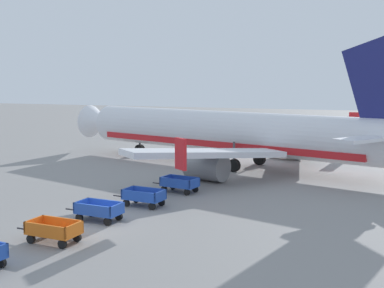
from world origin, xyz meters
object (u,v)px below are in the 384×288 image
(airplane, at_px, (233,133))
(baggage_cart_fourth_in_row, at_px, (144,197))
(baggage_cart_second_in_row, at_px, (54,230))
(baggage_cart_far_end, at_px, (180,184))
(baggage_cart_third_in_row, at_px, (99,210))

(airplane, xyz_separation_m, baggage_cart_fourth_in_row, (-1.39, -15.83, -2.45))
(baggage_cart_second_in_row, distance_m, baggage_cart_far_end, 12.41)
(airplane, distance_m, baggage_cart_fourth_in_row, 16.08)
(baggage_cart_second_in_row, relative_size, baggage_cart_fourth_in_row, 0.99)
(airplane, distance_m, baggage_cart_far_end, 11.72)
(baggage_cart_second_in_row, distance_m, baggage_cart_third_in_row, 4.05)
(baggage_cart_far_end, bearing_deg, baggage_cart_fourth_in_row, -98.69)
(baggage_cart_second_in_row, distance_m, baggage_cart_fourth_in_row, 7.97)
(baggage_cart_second_in_row, bearing_deg, airplane, 84.16)
(airplane, xyz_separation_m, baggage_cart_far_end, (-0.72, -11.44, -2.45))
(baggage_cart_second_in_row, relative_size, baggage_cart_far_end, 0.99)
(airplane, relative_size, baggage_cart_fourth_in_row, 10.22)
(baggage_cart_third_in_row, height_order, baggage_cart_fourth_in_row, same)
(airplane, relative_size, baggage_cart_far_end, 10.18)
(baggage_cart_second_in_row, height_order, baggage_cart_fourth_in_row, same)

